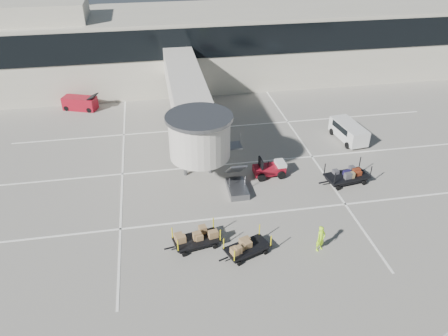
{
  "coord_description": "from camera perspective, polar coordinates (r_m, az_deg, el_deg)",
  "views": [
    {
      "loc": [
        -7.15,
        -21.61,
        18.82
      ],
      "look_at": [
        -2.35,
        5.28,
        2.0
      ],
      "focal_mm": 35.0,
      "sensor_mm": 36.0,
      "label": 1
    }
  ],
  "objects": [
    {
      "name": "ground",
      "position": [
        29.53,
        6.37,
        -8.2
      ],
      "size": [
        140.0,
        140.0,
        0.0
      ],
      "primitive_type": "plane",
      "color": "gray",
      "rests_on": "ground"
    },
    {
      "name": "lane_markings",
      "position": [
        36.79,
        1.48,
        0.86
      ],
      "size": [
        40.0,
        30.0,
        0.02
      ],
      "color": "white",
      "rests_on": "ground"
    },
    {
      "name": "terminal",
      "position": [
        54.04,
        -2.59,
        15.79
      ],
      "size": [
        64.0,
        12.11,
        15.2
      ],
      "color": "beige",
      "rests_on": "ground"
    },
    {
      "name": "jet_bridge",
      "position": [
        37.0,
        -4.41,
        8.39
      ],
      "size": [
        5.7,
        20.4,
        6.03
      ],
      "color": "beige",
      "rests_on": "ground"
    },
    {
      "name": "baggage_tug",
      "position": [
        34.82,
        6.02,
        -0.14
      ],
      "size": [
        2.56,
        1.69,
        1.63
      ],
      "rotation": [
        0.0,
        0.0,
        0.05
      ],
      "color": "maroon",
      "rests_on": "ground"
    },
    {
      "name": "suitcase_cart",
      "position": [
        35.08,
        15.67,
        -1.09
      ],
      "size": [
        4.14,
        2.11,
        1.59
      ],
      "rotation": [
        0.0,
        0.0,
        0.15
      ],
      "color": "black",
      "rests_on": "ground"
    },
    {
      "name": "box_cart_near",
      "position": [
        27.4,
        3.02,
        -10.37
      ],
      "size": [
        3.44,
        2.26,
        1.33
      ],
      "rotation": [
        0.0,
        0.0,
        0.36
      ],
      "color": "black",
      "rests_on": "ground"
    },
    {
      "name": "box_cart_far",
      "position": [
        27.94,
        -3.42,
        -9.31
      ],
      "size": [
        3.61,
        1.95,
        1.39
      ],
      "rotation": [
        0.0,
        0.0,
        0.19
      ],
      "color": "black",
      "rests_on": "ground"
    },
    {
      "name": "ground_worker",
      "position": [
        28.06,
        12.52,
        -8.98
      ],
      "size": [
        0.78,
        0.66,
        1.81
      ],
      "primitive_type": "imported",
      "rotation": [
        0.0,
        0.0,
        0.42
      ],
      "color": "#B1FF1A",
      "rests_on": "ground"
    },
    {
      "name": "minivan",
      "position": [
        41.4,
        15.88,
        4.79
      ],
      "size": [
        2.27,
        4.4,
        1.6
      ],
      "rotation": [
        0.0,
        0.0,
        0.12
      ],
      "color": "silver",
      "rests_on": "ground"
    },
    {
      "name": "belt_loader",
      "position": [
        48.53,
        -18.27,
        8.04
      ],
      "size": [
        3.92,
        2.55,
        1.77
      ],
      "rotation": [
        0.0,
        0.0,
        -0.36
      ],
      "color": "maroon",
      "rests_on": "ground"
    }
  ]
}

